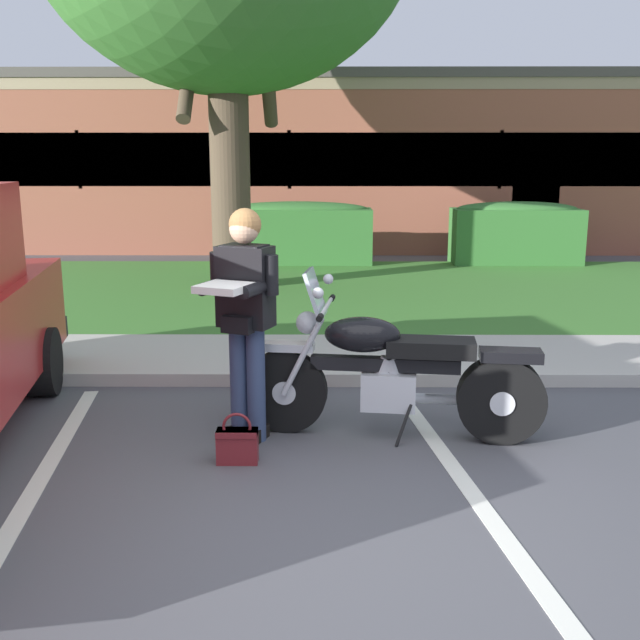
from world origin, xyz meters
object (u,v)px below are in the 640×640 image
object	(u,v)px
rider_person	(244,307)
hedge_left	(297,232)
hedge_center_left	(516,232)
brick_building	(297,162)
motorcycle	(402,374)
handbag	(237,443)

from	to	relation	value
rider_person	hedge_left	world-z (taller)	rider_person
hedge_center_left	brick_building	distance (m)	7.25
hedge_left	brick_building	bearing A→B (deg)	92.15
hedge_center_left	brick_building	bearing A→B (deg)	128.25
motorcycle	hedge_center_left	bearing A→B (deg)	70.74
rider_person	motorcycle	bearing A→B (deg)	3.31
handbag	hedge_left	xyz separation A→B (m)	(0.07, 9.37, 0.51)
rider_person	brick_building	world-z (taller)	brick_building
rider_person	handbag	size ratio (longest dim) A/B	4.74
hedge_left	hedge_center_left	bearing A→B (deg)	0.00
rider_person	hedge_center_left	world-z (taller)	rider_person
handbag	hedge_center_left	bearing A→B (deg)	65.48
motorcycle	hedge_left	bearing A→B (deg)	97.09
rider_person	brick_building	distance (m)	14.57
rider_person	hedge_center_left	xyz separation A→B (m)	(4.25, 8.94, -0.36)
handbag	brick_building	distance (m)	15.08
motorcycle	rider_person	size ratio (longest dim) A/B	1.31
motorcycle	brick_building	distance (m)	14.61
handbag	motorcycle	bearing A→B (deg)	22.82
motorcycle	rider_person	world-z (taller)	rider_person
hedge_center_left	handbag	bearing A→B (deg)	-114.52
motorcycle	hedge_center_left	xyz separation A→B (m)	(3.10, 8.88, 0.16)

